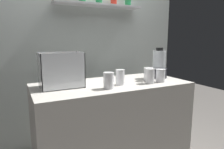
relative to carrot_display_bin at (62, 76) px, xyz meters
The scene contains 9 objects.
counter 0.70m from the carrot_display_bin, ahead, with size 1.40×0.64×0.90m, color beige.
back_wall_unit 0.88m from the carrot_display_bin, 58.07° to the left, with size 2.60×0.24×2.50m.
carrot_display_bin is the anchor object (origin of this frame).
blender_pitcher 0.99m from the carrot_display_bin, ahead, with size 0.17×0.17×0.31m.
juice_cup_pomegranate_far_left 0.40m from the carrot_display_bin, 34.94° to the right, with size 0.09×0.09×0.13m.
juice_cup_mango_left 0.49m from the carrot_display_bin, 17.59° to the right, with size 0.08×0.08×0.14m.
juice_cup_carrot_middle 0.78m from the carrot_display_bin, 15.94° to the right, with size 0.08×0.08×0.13m.
juice_cup_mango_right 0.81m from the carrot_display_bin, ahead, with size 0.09×0.09×0.13m.
juice_cup_orange_far_right 0.90m from the carrot_display_bin, 13.17° to the right, with size 0.09×0.09×0.12m.
Camera 1 is at (-0.80, -1.61, 1.30)m, focal length 32.23 mm.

